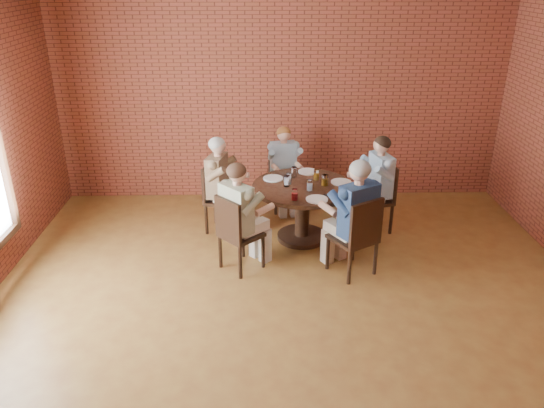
{
  "coord_description": "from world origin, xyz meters",
  "views": [
    {
      "loc": [
        -0.34,
        -4.13,
        3.24
      ],
      "look_at": [
        -0.2,
        1.0,
        0.94
      ],
      "focal_mm": 35.0,
      "sensor_mm": 36.0,
      "label": 1
    }
  ],
  "objects_px": {
    "chair_c": "(216,195)",
    "diner_e": "(354,218)",
    "chair_d": "(236,231)",
    "dining_table": "(303,201)",
    "diner_a": "(376,185)",
    "chair_b": "(283,177)",
    "chair_a": "(380,195)",
    "smartphone": "(325,197)",
    "diner_c": "(222,185)",
    "diner_d": "(241,217)",
    "chair_e": "(358,235)",
    "diner_b": "(284,170)"
  },
  "relations": [
    {
      "from": "chair_c",
      "to": "diner_e",
      "type": "relative_size",
      "value": 0.66
    },
    {
      "from": "chair_d",
      "to": "dining_table",
      "type": "bearing_deg",
      "value": -90.0
    },
    {
      "from": "diner_a",
      "to": "chair_b",
      "type": "height_order",
      "value": "diner_a"
    },
    {
      "from": "diner_e",
      "to": "dining_table",
      "type": "bearing_deg",
      "value": -90.0
    },
    {
      "from": "diner_a",
      "to": "diner_e",
      "type": "bearing_deg",
      "value": -37.39
    },
    {
      "from": "chair_a",
      "to": "smartphone",
      "type": "distance_m",
      "value": 1.07
    },
    {
      "from": "diner_c",
      "to": "smartphone",
      "type": "distance_m",
      "value": 1.44
    },
    {
      "from": "dining_table",
      "to": "diner_d",
      "type": "bearing_deg",
      "value": -137.24
    },
    {
      "from": "diner_c",
      "to": "diner_e",
      "type": "bearing_deg",
      "value": -110.56
    },
    {
      "from": "chair_c",
      "to": "diner_e",
      "type": "distance_m",
      "value": 1.99
    },
    {
      "from": "chair_b",
      "to": "diner_e",
      "type": "relative_size",
      "value": 0.64
    },
    {
      "from": "diner_a",
      "to": "chair_e",
      "type": "xyz_separation_m",
      "value": [
        -0.42,
        -1.15,
        -0.13
      ]
    },
    {
      "from": "chair_a",
      "to": "smartphone",
      "type": "bearing_deg",
      "value": -65.89
    },
    {
      "from": "smartphone",
      "to": "diner_b",
      "type": "bearing_deg",
      "value": 130.89
    },
    {
      "from": "chair_c",
      "to": "diner_e",
      "type": "xyz_separation_m",
      "value": [
        1.62,
        -1.14,
        0.19
      ]
    },
    {
      "from": "chair_b",
      "to": "smartphone",
      "type": "relative_size",
      "value": 6.6
    },
    {
      "from": "chair_a",
      "to": "smartphone",
      "type": "height_order",
      "value": "chair_a"
    },
    {
      "from": "chair_c",
      "to": "chair_a",
      "type": "bearing_deg",
      "value": -75.85
    },
    {
      "from": "diner_c",
      "to": "dining_table",
      "type": "bearing_deg",
      "value": -90.0
    },
    {
      "from": "diner_a",
      "to": "dining_table",
      "type": "bearing_deg",
      "value": -90.0
    },
    {
      "from": "chair_b",
      "to": "chair_a",
      "type": "bearing_deg",
      "value": -42.29
    },
    {
      "from": "diner_c",
      "to": "smartphone",
      "type": "bearing_deg",
      "value": -102.33
    },
    {
      "from": "dining_table",
      "to": "smartphone",
      "type": "height_order",
      "value": "smartphone"
    },
    {
      "from": "chair_d",
      "to": "chair_e",
      "type": "bearing_deg",
      "value": -139.11
    },
    {
      "from": "diner_c",
      "to": "diner_d",
      "type": "height_order",
      "value": "diner_d"
    },
    {
      "from": "diner_d",
      "to": "chair_b",
      "type": "bearing_deg",
      "value": -60.76
    },
    {
      "from": "chair_d",
      "to": "smartphone",
      "type": "bearing_deg",
      "value": -112.98
    },
    {
      "from": "chair_c",
      "to": "chair_d",
      "type": "distance_m",
      "value": 1.11
    },
    {
      "from": "diner_a",
      "to": "diner_b",
      "type": "relative_size",
      "value": 1.06
    },
    {
      "from": "dining_table",
      "to": "diner_c",
      "type": "relative_size",
      "value": 0.99
    },
    {
      "from": "dining_table",
      "to": "diner_d",
      "type": "relative_size",
      "value": 0.97
    },
    {
      "from": "diner_d",
      "to": "chair_e",
      "type": "bearing_deg",
      "value": -141.77
    },
    {
      "from": "chair_c",
      "to": "chair_d",
      "type": "bearing_deg",
      "value": -149.27
    },
    {
      "from": "diner_d",
      "to": "chair_e",
      "type": "height_order",
      "value": "diner_d"
    },
    {
      "from": "diner_b",
      "to": "chair_e",
      "type": "xyz_separation_m",
      "value": [
        0.74,
        -1.85,
        -0.09
      ]
    },
    {
      "from": "dining_table",
      "to": "diner_b",
      "type": "xyz_separation_m",
      "value": [
        -0.19,
        0.94,
        0.08
      ]
    },
    {
      "from": "diner_c",
      "to": "chair_d",
      "type": "bearing_deg",
      "value": -152.9
    },
    {
      "from": "chair_b",
      "to": "chair_c",
      "type": "xyz_separation_m",
      "value": [
        -0.91,
        -0.7,
        0.02
      ]
    },
    {
      "from": "chair_d",
      "to": "chair_e",
      "type": "height_order",
      "value": "chair_e"
    },
    {
      "from": "chair_c",
      "to": "diner_d",
      "type": "xyz_separation_m",
      "value": [
        0.35,
        -1.01,
        0.16
      ]
    },
    {
      "from": "dining_table",
      "to": "chair_e",
      "type": "relative_size",
      "value": 1.32
    },
    {
      "from": "dining_table",
      "to": "diner_a",
      "type": "distance_m",
      "value": 1.01
    },
    {
      "from": "chair_e",
      "to": "diner_c",
      "type": "bearing_deg",
      "value": -68.22
    },
    {
      "from": "diner_b",
      "to": "chair_e",
      "type": "distance_m",
      "value": 2.0
    },
    {
      "from": "chair_d",
      "to": "diner_e",
      "type": "bearing_deg",
      "value": -135.98
    },
    {
      "from": "diner_b",
      "to": "chair_e",
      "type": "bearing_deg",
      "value": -79.66
    },
    {
      "from": "dining_table",
      "to": "diner_b",
      "type": "distance_m",
      "value": 0.96
    },
    {
      "from": "chair_b",
      "to": "diner_d",
      "type": "relative_size",
      "value": 0.67
    },
    {
      "from": "chair_a",
      "to": "chair_c",
      "type": "bearing_deg",
      "value": -105.11
    },
    {
      "from": "diner_e",
      "to": "diner_c",
      "type": "bearing_deg",
      "value": -67.2
    }
  ]
}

